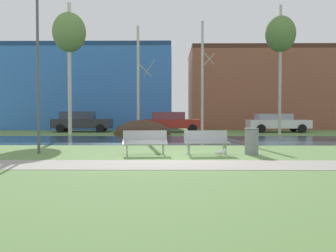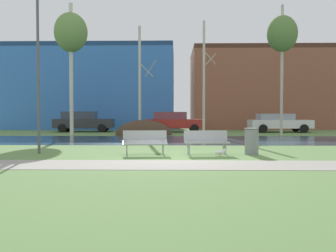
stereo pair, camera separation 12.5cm
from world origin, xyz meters
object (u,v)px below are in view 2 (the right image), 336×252
Objects in this scene: seagull at (220,152)px; streetlamp at (38,48)px; bench_left at (145,142)px; parked_sedan_second_red at (173,122)px; parked_van_nearest_dark at (83,121)px; bench_right at (206,142)px; trash_bin at (252,141)px; parked_hatch_third_white at (279,122)px.

streetlamp is (-6.66, 0.67, 3.79)m from seagull.
bench_left is 0.36× the size of parked_sedan_second_red.
bench_left is 0.36× the size of parked_van_nearest_dark.
parked_sedan_second_red is at bearing 96.19° from seagull.
bench_right is at bearing 139.07° from seagull.
seagull is at bearing -5.76° from streetlamp.
seagull is (0.46, -0.40, -0.34)m from bench_right.
bench_left is 5.27m from streetlamp.
bench_right is 3.76× the size of seagull.
streetlamp is (-7.86, 0.12, 3.43)m from trash_bin.
bench_right is at bearing 0.00° from bench_left.
parked_van_nearest_dark is 0.98× the size of parked_hatch_third_white.
streetlamp reaches higher than bench_right.
parked_sedan_second_red reaches higher than trash_bin.
bench_left is at bearing -69.09° from parked_van_nearest_dark.
bench_left is at bearing 171.58° from seagull.
parked_van_nearest_dark reaches higher than parked_sedan_second_red.
trash_bin is at bearing -79.37° from parked_sedan_second_red.
parked_van_nearest_dark is at bearing 97.91° from streetlamp.
streetlamp is 16.36m from parked_van_nearest_dark.
parked_hatch_third_white is (5.13, 15.79, 0.27)m from trash_bin.
bench_left is 0.35× the size of parked_hatch_third_white.
parked_hatch_third_white reaches higher than bench_left.
seagull is (2.69, -0.40, -0.34)m from bench_left.
bench_left is 2.74m from seagull.
bench_right is 18.25m from parked_van_nearest_dark.
bench_right is 0.28× the size of streetlamp.
streetlamp is at bearing -129.66° from parked_hatch_third_white.
streetlamp is 1.32× the size of parked_sedan_second_red.
bench_left is 3.89m from trash_bin.
parked_van_nearest_dark is (-10.07, 16.04, 0.33)m from trash_bin.
trash_bin is 18.94m from parked_van_nearest_dark.
seagull is at bearing -155.21° from trash_bin.
bench_left is at bearing -177.71° from trash_bin.
streetlamp reaches higher than seagull.
streetlamp reaches higher than parked_sedan_second_red.
bench_left is 1.00× the size of bench_right.
trash_bin reaches higher than bench_left.
trash_bin is 0.16× the size of streetlamp.
parked_hatch_third_white is (6.33, 16.34, 0.63)m from seagull.
streetlamp is at bearing 174.24° from seagull.
bench_left is 18.32m from parked_hatch_third_white.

